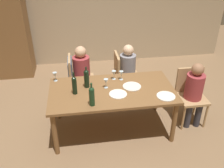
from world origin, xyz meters
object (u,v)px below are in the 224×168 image
Objects in this scene: dining_table at (112,94)px; chair_far_left at (75,74)px; wine_glass_near_right at (114,73)px; person_man_bearded at (83,71)px; chair_right_end at (191,92)px; wine_bottle_short_olive at (92,96)px; dinner_plate_guest_right at (132,86)px; wine_bottle_tall_green at (74,85)px; wine_glass_near_left at (55,75)px; wine_glass_far at (106,82)px; armoire_cabinet at (0,27)px; chair_far_right at (123,74)px; dinner_plate_host at (166,96)px; wine_glass_centre at (121,74)px; person_man_guest at (194,90)px; person_woman_host at (129,68)px; dinner_plate_guest_left at (118,94)px.

dining_table is 2.03× the size of chair_far_left.
wine_glass_near_right is (0.62, -0.55, 0.26)m from chair_far_left.
chair_far_left is 0.16m from person_man_bearded.
wine_bottle_short_olive is (-1.64, -0.44, 0.36)m from chair_right_end.
wine_bottle_short_olive is at bearing -148.69° from dinner_plate_guest_right.
wine_bottle_tall_green is 2.32× the size of wine_glass_near_left.
wine_glass_far is (0.24, 0.42, -0.04)m from wine_bottle_short_olive.
armoire_cabinet is 6.37× the size of wine_bottle_short_olive.
chair_far_right is 1.43m from wine_bottle_short_olive.
dining_table is 7.00× the size of dinner_plate_host.
chair_right_end reaches higher than wine_glass_near_right.
dinner_plate_host is at bearing -47.17° from wine_glass_centre.
dinner_plate_guest_right is at bearing -17.38° from wine_glass_near_left.
dinner_plate_guest_right is (-0.02, -0.83, 0.22)m from chair_far_right.
chair_far_right is at bearing 65.17° from wine_glass_near_right.
person_man_bearded is at bearing 93.33° from wine_bottle_short_olive.
dinner_plate_guest_right is at bearing 31.31° from wine_bottle_short_olive.
wine_bottle_short_olive is at bearing -55.55° from wine_bottle_tall_green.
chair_far_left is 0.96m from wine_glass_far.
person_man_guest is at bearing -0.09° from wine_bottle_tall_green.
chair_right_end is 2.69× the size of wine_bottle_short_olive.
wine_glass_far is at bearing 21.54° from person_man_bearded.
chair_far_right is at bearing 69.06° from dining_table.
person_woman_host is (-0.87, 0.78, 0.10)m from chair_right_end.
chair_far_left is 6.17× the size of wine_glass_near_left.
wine_glass_far is 0.56× the size of dinner_plate_host.
chair_far_left is 6.17× the size of wine_glass_centre.
wine_glass_near_right is at bearing 57.18° from wine_glass_far.
armoire_cabinet is 2.79m from chair_far_right.
wine_glass_near_right is at bearing 40.53° from person_man_bearded.
wine_bottle_short_olive reaches higher than person_man_guest.
wine_glass_centre is at bearing -13.69° from chair_far_right.
chair_far_right is at bearing -30.04° from armoire_cabinet.
person_man_guest reaches higher than dinner_plate_guest_left.
chair_far_left is 6.17× the size of wine_glass_near_right.
wine_glass_centre is (0.74, -0.58, 0.26)m from chair_far_left.
wine_bottle_tall_green is at bearing -168.37° from wine_glass_far.
person_man_bearded reaches higher than dinner_plate_guest_left.
wine_bottle_tall_green is 2.32× the size of wine_glass_far.
person_man_bearded reaches higher than chair_far_left.
dinner_plate_guest_left is (0.15, -0.22, -0.10)m from wine_glass_far.
wine_bottle_tall_green is (-0.15, -0.89, 0.25)m from person_man_bearded.
person_man_bearded is at bearing 134.01° from dinner_plate_host.
chair_far_right is 6.17× the size of wine_glass_near_left.
person_man_bearded is at bearing -90.00° from person_woman_host.
wine_glass_near_left is (1.19, -1.84, -0.24)m from armoire_cabinet.
dinner_plate_host is 0.54m from dinner_plate_guest_right.
armoire_cabinet is 4.07m from person_man_guest.
person_woman_host is 3.20× the size of wine_bottle_short_olive.
wine_glass_centre is at bearing 38.30° from wine_glass_far.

